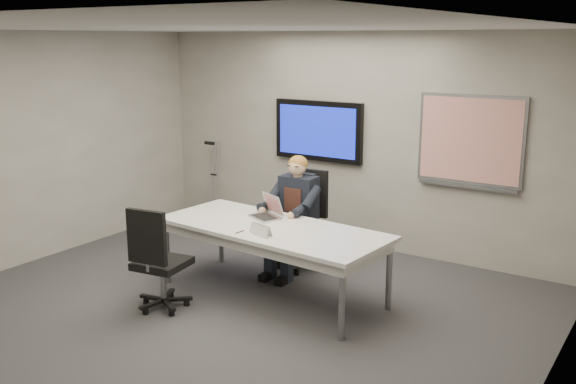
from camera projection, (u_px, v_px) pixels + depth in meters
The scene contains 15 objects.
floor at pixel (207, 323), 6.25m from camera, with size 6.00×6.00×0.02m, color #38373A.
ceiling at pixel (197, 27), 5.59m from camera, with size 6.00×6.00×0.02m, color silver.
wall_back at pixel (353, 141), 8.36m from camera, with size 6.00×0.02×2.80m, color gray.
wall_left at pixel (7, 153), 7.52m from camera, with size 0.02×6.00×2.80m, color gray.
wall_right at pixel (542, 237), 4.33m from camera, with size 0.02×6.00×2.80m, color gray.
conference_table at pixel (272, 234), 6.78m from camera, with size 2.58×1.24×0.77m.
tv_display at pixel (318, 131), 8.56m from camera, with size 1.30×0.09×0.80m.
whiteboard at pixel (470, 142), 7.48m from camera, with size 1.25×0.08×1.10m.
office_chair_far at pixel (302, 238), 7.72m from camera, with size 0.60×0.60×1.17m.
office_chair_near at pixel (160, 278), 6.50m from camera, with size 0.59×0.59×1.09m.
seated_person at pixel (290, 228), 7.46m from camera, with size 0.43×0.74×1.39m.
crutch at pixel (214, 180), 9.59m from camera, with size 0.17×0.26×1.27m, color #AFB2B7, non-canonical shape.
laptop at pixel (268, 211), 7.11m from camera, with size 0.42×0.45×0.25m.
name_tent at pixel (261, 229), 6.46m from camera, with size 0.28×0.08×0.11m, color silver, non-canonical shape.
pen at pixel (240, 232), 6.55m from camera, with size 0.01×0.01×0.13m, color black.
Camera 1 is at (3.82, -4.40, 2.71)m, focal length 40.00 mm.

